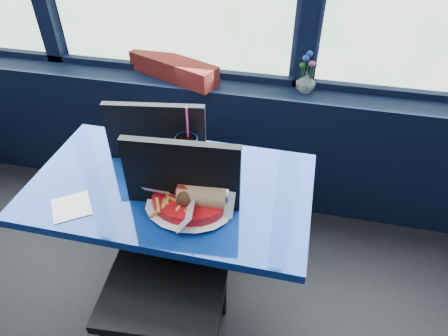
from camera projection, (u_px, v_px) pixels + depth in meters
The scene contains 10 objects.
window_sill at pixel (174, 133), 2.64m from camera, with size 5.00×0.26×0.80m, color black.
near_table at pixel (174, 214), 1.82m from camera, with size 1.20×0.70×0.75m.
chair_near_front at pixel (174, 251), 1.61m from camera, with size 0.51×0.52×1.05m.
chair_near_back at pixel (175, 167), 2.05m from camera, with size 0.53×0.54×1.03m.
planter_box at pixel (173, 68), 2.35m from camera, with size 0.58×0.14×0.12m, color maroon.
flower_vase at pixel (306, 80), 2.21m from camera, with size 0.12×0.13×0.23m.
food_basket at pixel (191, 202), 1.57m from camera, with size 0.38×0.38×0.11m.
ketchup_bottle at pixel (169, 128), 1.87m from camera, with size 0.06×0.06×0.22m.
soda_cup at pixel (187, 153), 1.75m from camera, with size 0.10×0.10×0.34m.
napkin at pixel (71, 207), 1.60m from camera, with size 0.15×0.15×0.00m, color white.
Camera 1 is at (0.81, 0.80, 1.88)m, focal length 32.00 mm.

